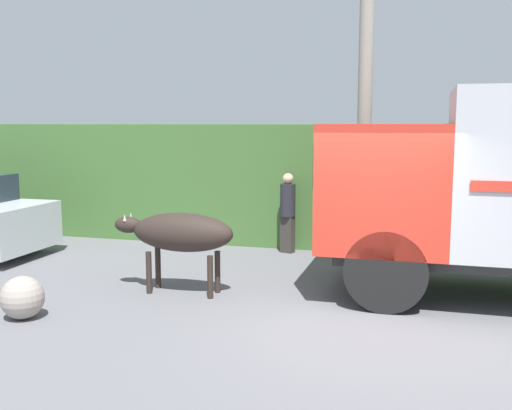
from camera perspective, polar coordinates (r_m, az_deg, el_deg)
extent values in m
plane|color=slate|center=(8.35, 9.84, -10.67)|extent=(60.00, 60.00, 0.00)
cube|color=#426B33|center=(15.00, 12.74, 2.55)|extent=(32.00, 5.76, 2.60)
cube|color=red|center=(9.49, 12.30, 1.95)|extent=(1.85, 2.50, 1.86)
cube|color=#232D38|center=(9.57, 6.69, 4.13)|extent=(0.04, 2.12, 0.65)
cylinder|color=black|center=(8.71, 12.31, -5.96)|extent=(1.16, 0.55, 1.16)
ellipsoid|color=#2D231E|center=(9.29, -7.00, -2.60)|extent=(1.63, 0.60, 0.60)
ellipsoid|color=#2D231E|center=(9.67, -12.09, -1.85)|extent=(0.45, 0.26, 0.26)
cone|color=#B7AD93|center=(9.56, -12.40, -1.18)|extent=(0.06, 0.06, 0.11)
cone|color=#B7AD93|center=(9.74, -11.83, -1.00)|extent=(0.06, 0.06, 0.11)
cylinder|color=#2D231E|center=(9.48, -10.16, -6.35)|extent=(0.09, 0.09, 0.66)
cylinder|color=#2D231E|center=(9.77, -9.31, -5.91)|extent=(0.09, 0.09, 0.66)
cylinder|color=#2D231E|center=(9.09, -4.38, -6.86)|extent=(0.09, 0.09, 0.66)
cylinder|color=#2D231E|center=(9.40, -3.69, -6.37)|extent=(0.09, 0.09, 0.66)
cube|color=#38332D|center=(12.23, 3.02, -2.80)|extent=(0.31, 0.25, 0.75)
cylinder|color=#26262D|center=(12.12, 3.05, 0.47)|extent=(0.40, 0.40, 0.66)
sphere|color=#DBB28E|center=(12.08, 3.06, 2.53)|extent=(0.22, 0.22, 0.22)
cylinder|color=gray|center=(11.76, 10.35, 10.16)|extent=(0.28, 0.28, 6.27)
sphere|color=gray|center=(8.76, -21.36, -8.21)|extent=(0.58, 0.58, 0.58)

